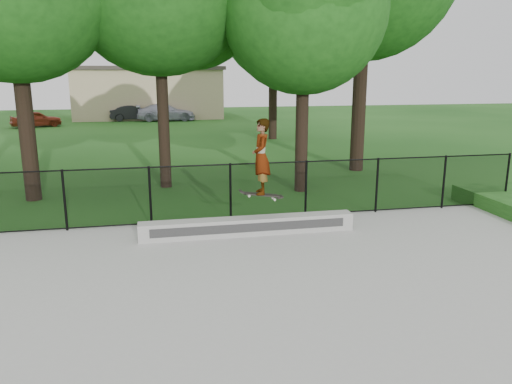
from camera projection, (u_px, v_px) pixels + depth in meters
ground at (294, 339)px, 7.23m from camera, size 100.00×100.00×0.00m
concrete_slab at (294, 337)px, 7.23m from camera, size 14.00×12.00×0.06m
grind_ledge at (248, 226)px, 11.69m from camera, size 5.06×0.40×0.41m
car_a at (36, 119)px, 35.46m from camera, size 3.64×2.53×1.16m
car_b at (134, 113)px, 40.14m from camera, size 3.51×1.60×1.24m
car_c at (166, 112)px, 40.01m from camera, size 4.27×1.96×1.34m
skater_airborne at (261, 158)px, 11.29m from camera, size 0.84×0.67×1.87m
chainlink_fence at (231, 192)px, 12.66m from camera, size 16.06×0.06×1.50m
distant_building at (149, 92)px, 42.51m from camera, size 12.40×6.40×4.30m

